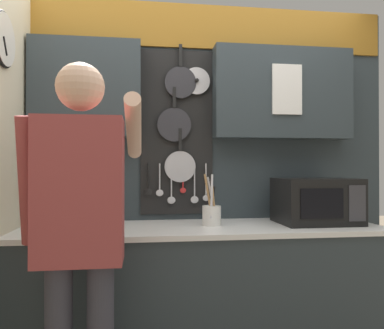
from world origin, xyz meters
The scene contains 6 objects.
base_cabinet_counter centered at (0.00, 0.00, 0.46)m, with size 2.21×0.64×0.93m.
back_wall_unit centered at (0.01, 0.29, 1.48)m, with size 2.78×0.22×2.43m.
microwave centered at (0.75, 0.01, 1.08)m, with size 0.49×0.38×0.29m.
knife_block centered at (-0.67, 0.01, 1.04)m, with size 0.11×0.15×0.29m.
utensil_crock centered at (0.06, 0.01, 1.00)m, with size 0.12×0.12×0.32m.
person centered at (-0.65, -0.56, 1.06)m, with size 0.54×0.66×1.76m.
Camera 1 is at (-0.37, -2.29, 1.29)m, focal length 35.00 mm.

